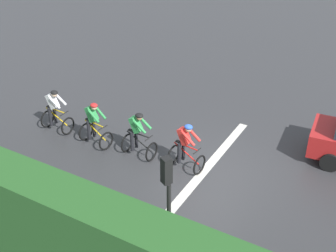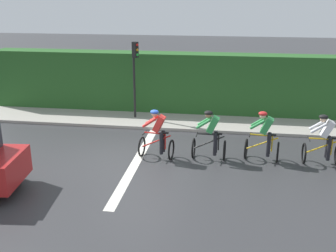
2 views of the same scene
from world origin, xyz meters
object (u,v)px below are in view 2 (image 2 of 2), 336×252
Objects in this scene: cyclist_fourth at (157,135)px; traffic_light_near_crossing at (135,69)px; cyclist_mid at (211,136)px; cyclist_second at (264,137)px; cyclist_lead at (324,141)px.

cyclist_fourth is 4.57m from traffic_light_near_crossing.
traffic_light_near_crossing is (-4.02, -1.64, 1.43)m from cyclist_fourth.
cyclist_mid is 1.00× the size of cyclist_fourth.
cyclist_fourth is at bearing -84.68° from cyclist_second.
cyclist_second and cyclist_fourth have the same top height.
traffic_light_near_crossing is (-3.86, -3.37, 1.43)m from cyclist_mid.
traffic_light_near_crossing reaches higher than cyclist_fourth.
cyclist_fourth is 0.50× the size of traffic_light_near_crossing.
cyclist_lead is at bearing 91.74° from cyclist_mid.
cyclist_mid is 0.50× the size of traffic_light_near_crossing.
cyclist_lead is 0.50× the size of traffic_light_near_crossing.
cyclist_fourth is (0.16, -1.73, 0.00)m from cyclist_mid.
cyclist_lead is 1.00× the size of cyclist_mid.
cyclist_second is at bearing 54.01° from traffic_light_near_crossing.
traffic_light_near_crossing is at bearing -118.46° from cyclist_lead.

